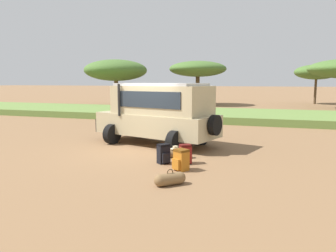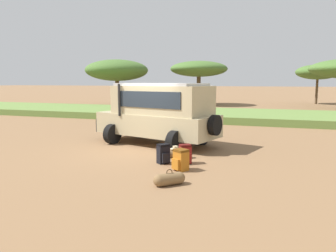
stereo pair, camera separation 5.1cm
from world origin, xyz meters
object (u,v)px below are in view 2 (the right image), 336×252
(duffel_bag_soft_canvas, at_px, (169,179))
(acacia_tree_far_left, at_px, (117,70))
(acacia_tree_centre_back, at_px, (318,72))
(backpack_cluster_center, at_px, (181,160))
(acacia_tree_left_mid, at_px, (199,69))
(duffel_bag_low_black_case, at_px, (178,153))
(backpack_near_rear_wheel, at_px, (185,154))
(backpack_beside_front_wheel, at_px, (163,154))
(safari_vehicle, at_px, (159,112))

(duffel_bag_soft_canvas, height_order, acacia_tree_far_left, acacia_tree_far_left)
(acacia_tree_far_left, height_order, acacia_tree_centre_back, acacia_tree_far_left)
(duffel_bag_soft_canvas, bearing_deg, backpack_cluster_center, 95.71)
(acacia_tree_left_mid, bearing_deg, duffel_bag_low_black_case, -77.52)
(backpack_near_rear_wheel, bearing_deg, acacia_tree_far_left, 122.68)
(backpack_beside_front_wheel, distance_m, acacia_tree_centre_back, 31.54)
(backpack_cluster_center, distance_m, duffel_bag_low_black_case, 1.54)
(backpack_near_rear_wheel, xyz_separation_m, acacia_tree_left_mid, (-5.81, 24.94, 3.52))
(duffel_bag_soft_canvas, relative_size, acacia_tree_far_left, 0.10)
(backpack_near_rear_wheel, relative_size, acacia_tree_far_left, 0.09)
(safari_vehicle, bearing_deg, acacia_tree_centre_back, 73.66)
(duffel_bag_soft_canvas, distance_m, acacia_tree_far_left, 27.24)
(acacia_tree_far_left, relative_size, acacia_tree_left_mid, 1.03)
(acacia_tree_far_left, relative_size, acacia_tree_centre_back, 1.42)
(safari_vehicle, distance_m, backpack_near_rear_wheel, 3.36)
(backpack_cluster_center, relative_size, duffel_bag_low_black_case, 0.70)
(duffel_bag_soft_canvas, relative_size, acacia_tree_centre_back, 0.14)
(acacia_tree_centre_back, bearing_deg, backpack_near_rear_wheel, -101.69)
(backpack_beside_front_wheel, xyz_separation_m, acacia_tree_left_mid, (-5.17, 25.15, 3.51))
(acacia_tree_centre_back, bearing_deg, backpack_cluster_center, -101.23)
(safari_vehicle, bearing_deg, acacia_tree_far_left, 122.28)
(safari_vehicle, bearing_deg, duffel_bag_soft_canvas, -66.38)
(backpack_cluster_center, distance_m, backpack_near_rear_wheel, 0.80)
(backpack_cluster_center, bearing_deg, backpack_beside_front_wheel, 141.56)
(backpack_cluster_center, height_order, duffel_bag_soft_canvas, backpack_cluster_center)
(safari_vehicle, bearing_deg, backpack_cluster_center, -60.14)
(backpack_beside_front_wheel, bearing_deg, backpack_near_rear_wheel, 18.53)
(duffel_bag_soft_canvas, xyz_separation_m, acacia_tree_centre_back, (6.05, 32.57, 3.36))
(acacia_tree_centre_back, bearing_deg, backpack_beside_front_wheel, -102.74)
(safari_vehicle, height_order, backpack_near_rear_wheel, safari_vehicle)
(duffel_bag_soft_canvas, height_order, acacia_tree_centre_back, acacia_tree_centre_back)
(duffel_bag_low_black_case, bearing_deg, backpack_near_rear_wheel, -56.41)
(backpack_cluster_center, distance_m, acacia_tree_left_mid, 26.63)
(backpack_near_rear_wheel, bearing_deg, safari_vehicle, 125.44)
(duffel_bag_soft_canvas, distance_m, acacia_tree_centre_back, 33.29)
(backpack_near_rear_wheel, distance_m, duffel_bag_low_black_case, 0.79)
(duffel_bag_low_black_case, distance_m, acacia_tree_left_mid, 25.15)
(acacia_tree_far_left, bearing_deg, duffel_bag_low_black_case, -57.35)
(backpack_cluster_center, height_order, duffel_bag_low_black_case, backpack_cluster_center)
(acacia_tree_left_mid, bearing_deg, acacia_tree_far_left, -153.45)
(safari_vehicle, bearing_deg, duffel_bag_low_black_case, -53.96)
(safari_vehicle, height_order, backpack_cluster_center, safari_vehicle)
(safari_vehicle, bearing_deg, backpack_beside_front_wheel, -66.58)
(acacia_tree_far_left, distance_m, acacia_tree_centre_back, 21.89)
(backpack_beside_front_wheel, relative_size, duffel_bag_low_black_case, 0.70)
(backpack_near_rear_wheel, distance_m, acacia_tree_far_left, 25.27)
(duffel_bag_low_black_case, xyz_separation_m, duffel_bag_soft_canvas, (0.66, -2.82, -0.00))
(backpack_cluster_center, xyz_separation_m, backpack_near_rear_wheel, (-0.10, 0.79, -0.01))
(backpack_cluster_center, height_order, acacia_tree_far_left, acacia_tree_far_left)
(backpack_beside_front_wheel, relative_size, acacia_tree_centre_back, 0.13)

